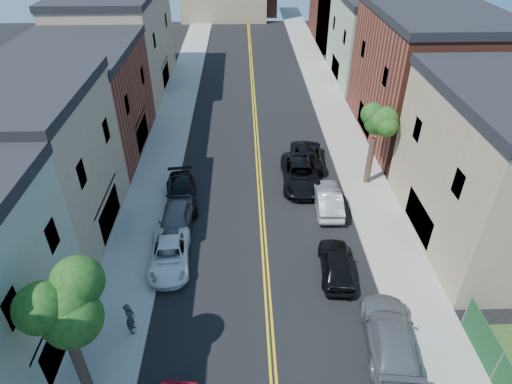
{
  "coord_description": "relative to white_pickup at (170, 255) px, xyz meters",
  "views": [
    {
      "loc": [
        -1.13,
        3.33,
        17.75
      ],
      "look_at": [
        -0.4,
        26.18,
        2.0
      ],
      "focal_mm": 30.46,
      "sensor_mm": 36.0,
      "label": 1
    }
  ],
  "objects": [
    {
      "name": "sidewalk_left",
      "position": [
        -2.4,
        18.09,
        -0.6
      ],
      "size": [
        3.2,
        100.0,
        0.15
      ],
      "primitive_type": "cube",
      "color": "gray",
      "rests_on": "ground"
    },
    {
      "name": "sidewalk_right",
      "position": [
        13.4,
        18.09,
        -0.6
      ],
      "size": [
        3.2,
        100.0,
        0.15
      ],
      "primitive_type": "cube",
      "color": "gray",
      "rests_on": "ground"
    },
    {
      "name": "curb_left",
      "position": [
        -0.65,
        18.09,
        -0.6
      ],
      "size": [
        0.3,
        100.0,
        0.15
      ],
      "primitive_type": "cube",
      "color": "gray",
      "rests_on": "ground"
    },
    {
      "name": "curb_right",
      "position": [
        11.65,
        18.09,
        -0.6
      ],
      "size": [
        0.3,
        100.0,
        0.15
      ],
      "primitive_type": "cube",
      "color": "gray",
      "rests_on": "ground"
    },
    {
      "name": "bldg_left_tan_near",
      "position": [
        -8.5,
        3.09,
        3.83
      ],
      "size": [
        9.0,
        10.0,
        9.0
      ],
      "primitive_type": "cube",
      "color": "#998466",
      "rests_on": "ground"
    },
    {
      "name": "bldg_left_brick",
      "position": [
        -8.5,
        14.09,
        3.33
      ],
      "size": [
        9.0,
        12.0,
        8.0
      ],
      "primitive_type": "cube",
      "color": "brown",
      "rests_on": "ground"
    },
    {
      "name": "bldg_left_tan_far",
      "position": [
        -8.5,
        28.09,
        4.08
      ],
      "size": [
        9.0,
        16.0,
        9.5
      ],
      "primitive_type": "cube",
      "color": "#998466",
      "rests_on": "ground"
    },
    {
      "name": "bldg_right_tan",
      "position": [
        19.5,
        2.09,
        3.83
      ],
      "size": [
        9.0,
        12.0,
        9.0
      ],
      "primitive_type": "cube",
      "color": "#998466",
      "rests_on": "ground"
    },
    {
      "name": "bldg_right_brick",
      "position": [
        19.5,
        16.09,
        4.33
      ],
      "size": [
        9.0,
        14.0,
        10.0
      ],
      "primitive_type": "cube",
      "color": "brown",
      "rests_on": "ground"
    },
    {
      "name": "bldg_right_palegrn",
      "position": [
        19.5,
        30.09,
        3.58
      ],
      "size": [
        9.0,
        12.0,
        8.5
      ],
      "primitive_type": "cube",
      "color": "gray",
      "rests_on": "ground"
    },
    {
      "name": "tree_left_mid",
      "position": [
        -2.38,
        -7.9,
        5.91
      ],
      "size": [
        5.2,
        5.2,
        9.29
      ],
      "color": "#322819",
      "rests_on": "sidewalk_left"
    },
    {
      "name": "tree_right_far",
      "position": [
        13.42,
        8.1,
        5.09
      ],
      "size": [
        4.4,
        4.4,
        8.03
      ],
      "color": "#322819",
      "rests_on": "sidewalk_right"
    },
    {
      "name": "white_pickup",
      "position": [
        0.0,
        0.0,
        0.0
      ],
      "size": [
        2.54,
        4.97,
        1.34
      ],
      "primitive_type": "imported",
      "rotation": [
        0.0,
        0.0,
        0.07
      ],
      "color": "white",
      "rests_on": "ground"
    },
    {
      "name": "grey_car_left",
      "position": [
        0.0,
        3.1,
        0.15
      ],
      "size": [
        2.08,
        4.85,
        1.63
      ],
      "primitive_type": "imported",
      "rotation": [
        0.0,
        0.0,
        -0.03
      ],
      "color": "#54565B",
      "rests_on": "ground"
    },
    {
      "name": "black_car_left",
      "position": [
        0.0,
        6.1,
        0.06
      ],
      "size": [
        2.69,
        5.25,
        1.46
      ],
      "primitive_type": "imported",
      "rotation": [
        0.0,
        0.0,
        0.13
      ],
      "color": "black",
      "rests_on": "ground"
    },
    {
      "name": "grey_car_right",
      "position": [
        11.0,
        -6.01,
        0.14
      ],
      "size": [
        2.91,
        5.81,
        1.62
      ],
      "primitive_type": "imported",
      "rotation": [
        0.0,
        0.0,
        3.02
      ],
      "color": "#5C5F64",
      "rests_on": "ground"
    },
    {
      "name": "black_car_right",
      "position": [
        9.42,
        -1.1,
        0.07
      ],
      "size": [
        2.08,
        4.49,
        1.49
      ],
      "primitive_type": "imported",
      "rotation": [
        0.0,
        0.0,
        3.07
      ],
      "color": "black",
      "rests_on": "ground"
    },
    {
      "name": "silver_car_right",
      "position": [
        9.97,
        5.09,
        0.1
      ],
      "size": [
        1.78,
        4.71,
        1.54
      ],
      "primitive_type": "imported",
      "rotation": [
        0.0,
        0.0,
        3.11
      ],
      "color": "#B4B8BC",
      "rests_on": "ground"
    },
    {
      "name": "dark_car_right_far",
      "position": [
        9.3,
        11.18,
        0.05
      ],
      "size": [
        2.83,
        5.41,
        1.45
      ],
      "primitive_type": "imported",
      "rotation": [
        0.0,
        0.0,
        3.06
      ],
      "color": "black",
      "rests_on": "ground"
    },
    {
      "name": "black_suv_lane",
      "position": [
        8.5,
        8.2,
        0.13
      ],
      "size": [
        2.82,
        5.85,
        1.61
      ],
      "primitive_type": "imported",
      "rotation": [
        0.0,
        0.0,
        -0.03
      ],
      "color": "black",
      "rests_on": "ground"
    },
    {
      "name": "pedestrian_left",
      "position": [
        -1.2,
        -4.77,
        0.39
      ],
      "size": [
        0.49,
        0.7,
        1.83
      ],
      "primitive_type": "imported",
      "rotation": [
        0.0,
        0.0,
        1.66
      ],
      "color": "#2A2A33",
      "rests_on": "sidewalk_left"
    }
  ]
}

